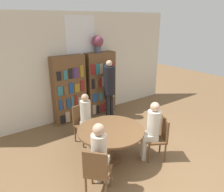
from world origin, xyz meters
name	(u,v)px	position (x,y,z in m)	size (l,w,h in m)	color
ground_plane	(172,173)	(0.00, 0.00, 0.00)	(16.00, 16.00, 0.00)	brown
wall_back	(81,66)	(0.00, 3.47, 1.51)	(6.40, 0.07, 3.00)	beige
bookshelf_left	(69,90)	(-0.52, 3.27, 0.94)	(0.93, 0.34, 1.89)	brown
bookshelf_right	(100,83)	(0.52, 3.27, 0.94)	(0.93, 0.34, 1.89)	brown
flower_vase	(98,42)	(0.46, 3.28, 2.17)	(0.33, 0.33, 0.48)	#475166
reading_table	(111,134)	(-0.70, 1.05, 0.62)	(1.35, 1.35, 0.72)	brown
chair_near_camera	(97,170)	(-1.46, 0.38, 0.51)	(0.56, 0.56, 0.91)	brown
chair_left_side	(83,122)	(-0.79, 2.06, 0.51)	(0.43, 0.43, 0.91)	brown
chair_far_side	(159,136)	(0.17, 0.53, 0.51)	(0.55, 0.55, 0.91)	brown
seated_reader_left	(87,117)	(-0.77, 1.87, 0.70)	(0.27, 0.37, 1.24)	beige
seated_reader_right	(152,127)	(0.02, 0.62, 0.73)	(0.42, 0.40, 1.27)	beige
seated_reader_back	(100,152)	(-1.33, 0.50, 0.73)	(0.41, 0.41, 1.28)	beige
librarian_standing	(109,83)	(0.50, 2.77, 1.07)	(0.33, 0.60, 1.73)	black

